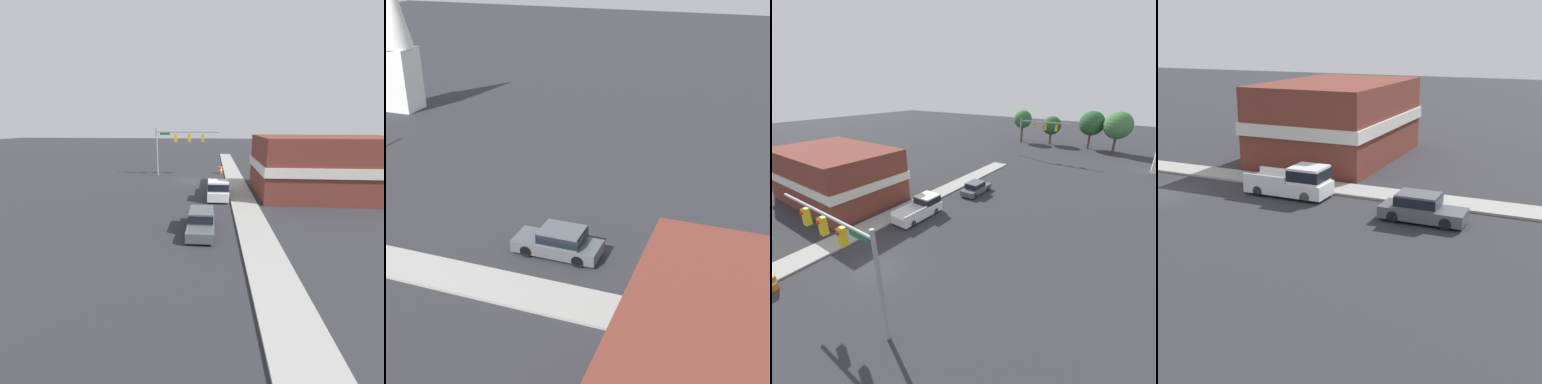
% 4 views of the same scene
% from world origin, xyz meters
% --- Properties ---
extents(ground_plane, '(200.00, 200.00, 0.00)m').
position_xyz_m(ground_plane, '(0.00, 0.00, 0.00)').
color(ground_plane, '#2D2D33').
extents(sidewalk_curb, '(2.40, 60.00, 0.14)m').
position_xyz_m(sidewalk_curb, '(-5.70, 0.00, 0.07)').
color(sidewalk_curb, '#9E9E99').
rests_on(sidewalk_curb, ground).
extents(near_signal_assembly, '(8.88, 0.49, 6.67)m').
position_xyz_m(near_signal_assembly, '(2.08, -3.23, 4.96)').
color(near_signal_assembly, gray).
rests_on(near_signal_assembly, ground).
extents(far_signal_assembly, '(9.04, 0.49, 7.10)m').
position_xyz_m(far_signal_assembly, '(-2.73, 37.66, 5.29)').
color(far_signal_assembly, gray).
rests_on(far_signal_assembly, ground).
extents(car_lead, '(1.78, 4.55, 1.53)m').
position_xyz_m(car_lead, '(-2.00, 16.37, 0.79)').
color(car_lead, black).
rests_on(car_lead, ground).
extents(pickup_truck_parked, '(2.02, 5.28, 1.98)m').
position_xyz_m(pickup_truck_parked, '(-3.29, 8.10, 0.96)').
color(pickup_truck_parked, black).
rests_on(pickup_truck_parked, ground).
extents(construction_barrel, '(0.64, 0.64, 1.03)m').
position_xyz_m(construction_barrel, '(-3.90, -5.29, 0.52)').
color(construction_barrel, orange).
rests_on(construction_barrel, ground).
extents(corner_brick_building, '(14.00, 9.54, 6.01)m').
position_xyz_m(corner_brick_building, '(-14.25, 5.72, 3.01)').
color(corner_brick_building, brown).
rests_on(corner_brick_building, ground).
extents(backdrop_tree_left_far, '(4.12, 4.12, 7.39)m').
position_xyz_m(backdrop_tree_left_far, '(-10.84, 50.34, 5.30)').
color(backdrop_tree_left_far, '#4C3823').
rests_on(backdrop_tree_left_far, ground).
extents(backdrop_tree_left_mid, '(4.12, 4.12, 6.34)m').
position_xyz_m(backdrop_tree_left_mid, '(-4.22, 51.45, 4.26)').
color(backdrop_tree_left_mid, '#4C3823').
rests_on(backdrop_tree_left_mid, ground).
extents(backdrop_tree_center, '(5.02, 5.02, 7.87)m').
position_xyz_m(backdrop_tree_center, '(4.02, 51.57, 5.34)').
color(backdrop_tree_center, '#4C3823').
rests_on(backdrop_tree_center, ground).
extents(backdrop_tree_right_mid, '(5.27, 5.27, 8.08)m').
position_xyz_m(backdrop_tree_right_mid, '(8.98, 50.28, 5.43)').
color(backdrop_tree_right_mid, '#4C3823').
rests_on(backdrop_tree_right_mid, ground).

